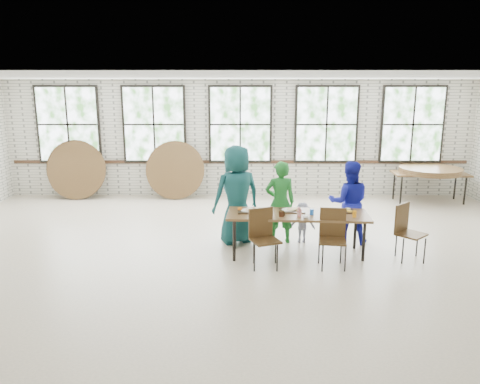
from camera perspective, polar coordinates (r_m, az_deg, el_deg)
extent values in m
plane|color=beige|center=(8.12, 0.00, -7.89)|extent=(12.00, 12.00, 0.00)
plane|color=white|center=(7.57, 0.00, 13.81)|extent=(12.00, 12.00, 0.00)
plane|color=silver|center=(12.15, 0.03, 6.51)|extent=(12.00, 0.00, 12.00)
plane|color=silver|center=(3.38, -0.12, -11.68)|extent=(12.00, 0.00, 12.00)
cube|color=#422819|center=(12.21, 0.03, 3.70)|extent=(11.80, 0.05, 0.08)
cube|color=black|center=(12.84, -20.21, 7.75)|extent=(1.62, 0.05, 1.97)
cube|color=white|center=(12.80, -20.26, 7.73)|extent=(1.50, 0.01, 1.85)
cube|color=black|center=(12.26, -10.42, 8.11)|extent=(1.62, 0.05, 1.97)
cube|color=white|center=(12.22, -10.45, 8.10)|extent=(1.50, 0.01, 1.85)
cube|color=black|center=(12.06, 0.03, 8.25)|extent=(1.62, 0.05, 1.97)
cube|color=white|center=(12.02, 0.03, 8.23)|extent=(1.50, 0.01, 1.85)
cube|color=black|center=(12.25, 10.48, 8.11)|extent=(1.62, 0.05, 1.97)
cube|color=white|center=(12.22, 10.51, 8.09)|extent=(1.50, 0.01, 1.85)
cube|color=black|center=(12.83, 20.28, 7.74)|extent=(1.62, 0.05, 1.97)
cube|color=white|center=(12.80, 20.33, 7.72)|extent=(1.50, 0.01, 1.85)
cube|color=brown|center=(8.05, 7.02, -2.76)|extent=(2.44, 0.94, 0.04)
cylinder|color=black|center=(7.82, -0.72, -5.99)|extent=(0.05, 0.05, 0.70)
cylinder|color=black|center=(8.39, -0.66, -4.64)|extent=(0.05, 0.05, 0.70)
cylinder|color=black|center=(8.08, 14.86, -5.80)|extent=(0.05, 0.05, 0.70)
cylinder|color=black|center=(8.63, 13.87, -4.51)|extent=(0.05, 0.05, 0.70)
cube|color=#432D16|center=(7.53, 3.12, -5.97)|extent=(0.54, 0.53, 0.03)
cube|color=#432D16|center=(7.62, 2.54, -3.76)|extent=(0.40, 0.19, 0.50)
cylinder|color=black|center=(7.44, 1.77, -8.08)|extent=(0.02, 0.02, 0.44)
cylinder|color=black|center=(7.76, 1.70, -7.16)|extent=(0.02, 0.02, 0.44)
cylinder|color=black|center=(7.46, 4.56, -8.06)|extent=(0.02, 0.02, 0.44)
cylinder|color=black|center=(7.78, 4.37, -7.15)|extent=(0.02, 0.02, 0.44)
cube|color=#432D16|center=(7.66, 11.21, -5.88)|extent=(0.47, 0.46, 0.03)
cube|color=#432D16|center=(7.76, 11.23, -3.68)|extent=(0.42, 0.09, 0.50)
cylinder|color=black|center=(7.55, 10.03, -7.98)|extent=(0.02, 0.02, 0.44)
cylinder|color=black|center=(7.86, 9.61, -7.09)|extent=(0.02, 0.02, 0.44)
cylinder|color=black|center=(7.62, 12.72, -7.91)|extent=(0.02, 0.02, 0.44)
cylinder|color=black|center=(7.93, 12.19, -7.03)|extent=(0.02, 0.02, 0.44)
cube|color=#432D16|center=(8.33, 20.14, -4.89)|extent=(0.58, 0.58, 0.03)
cube|color=#432D16|center=(8.34, 19.13, -2.98)|extent=(0.33, 0.31, 0.50)
cylinder|color=black|center=(8.19, 19.22, -6.82)|extent=(0.02, 0.02, 0.44)
cylinder|color=black|center=(8.49, 18.49, -6.04)|extent=(0.02, 0.02, 0.44)
cylinder|color=black|center=(8.31, 21.59, -6.72)|extent=(0.02, 0.02, 0.44)
cylinder|color=black|center=(8.61, 20.77, -5.96)|extent=(0.02, 0.02, 0.44)
imported|color=#16554A|center=(8.57, -0.40, -0.33)|extent=(1.05, 0.89, 1.83)
imported|color=#1D6D27|center=(8.64, 4.90, -1.27)|extent=(0.59, 0.42, 1.54)
imported|color=#151742|center=(8.79, 7.58, -3.71)|extent=(0.49, 0.29, 0.76)
imported|color=#161CA0|center=(8.83, 13.11, -1.25)|extent=(0.81, 0.67, 1.54)
cube|color=brown|center=(12.50, 22.16, 2.09)|extent=(1.83, 0.83, 0.04)
cylinder|color=black|center=(12.04, 19.05, 0.16)|extent=(0.04, 0.04, 0.70)
cylinder|color=black|center=(12.55, 18.25, 0.73)|extent=(0.04, 0.04, 0.70)
cylinder|color=black|center=(12.64, 25.75, 0.15)|extent=(0.04, 0.04, 0.70)
cylinder|color=black|center=(13.12, 24.74, 0.70)|extent=(0.04, 0.04, 0.70)
cube|color=black|center=(8.11, 1.31, -2.33)|extent=(0.44, 0.33, 0.02)
cube|color=black|center=(8.18, 6.32, -2.26)|extent=(0.44, 0.33, 0.02)
cube|color=black|center=(8.29, 12.29, -2.28)|extent=(0.44, 0.33, 0.02)
cylinder|color=black|center=(7.84, 5.06, -2.65)|extent=(0.09, 0.09, 0.09)
cube|color=red|center=(7.86, 7.24, -2.60)|extent=(0.07, 0.07, 0.11)
cylinder|color=blue|center=(8.00, 8.74, -2.41)|extent=(0.07, 0.07, 0.10)
cylinder|color=orange|center=(7.99, 13.79, -2.61)|extent=(0.07, 0.07, 0.11)
cylinder|color=white|center=(7.87, 10.45, -2.72)|extent=(0.17, 0.17, 0.10)
ellipsoid|color=white|center=(7.79, 8.06, -3.00)|extent=(0.11, 0.11, 0.05)
ellipsoid|color=white|center=(8.09, 11.17, -2.51)|extent=(0.11, 0.11, 0.05)
cylinder|color=brown|center=(12.49, 22.18, 2.27)|extent=(1.50, 1.50, 0.04)
cylinder|color=brown|center=(12.48, 22.19, 2.48)|extent=(1.50, 1.50, 0.04)
cylinder|color=brown|center=(12.48, 22.21, 2.68)|extent=(1.50, 1.50, 0.04)
cylinder|color=brown|center=(12.78, -19.41, 2.62)|extent=(1.50, 0.30, 1.49)
cylinder|color=brown|center=(12.67, -19.30, 2.54)|extent=(1.50, 0.44, 1.46)
cylinder|color=brown|center=(12.07, -7.91, 2.66)|extent=(1.50, 0.40, 1.47)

